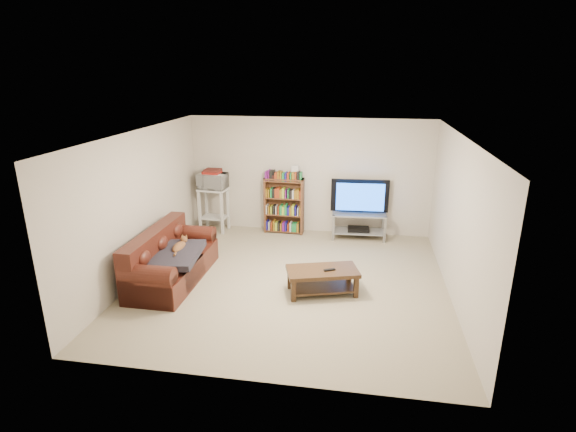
% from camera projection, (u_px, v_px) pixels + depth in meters
% --- Properties ---
extents(floor, '(5.00, 5.00, 0.00)m').
position_uv_depth(floor, '(290.00, 282.00, 7.35)').
color(floor, tan).
rests_on(floor, ground).
extents(ceiling, '(5.00, 5.00, 0.00)m').
position_uv_depth(ceiling, '(290.00, 135.00, 6.60)').
color(ceiling, white).
rests_on(ceiling, ground).
extents(wall_back, '(5.00, 0.00, 5.00)m').
position_uv_depth(wall_back, '(309.00, 176.00, 9.32)').
color(wall_back, silver).
rests_on(wall_back, ground).
extents(wall_front, '(5.00, 0.00, 5.00)m').
position_uv_depth(wall_front, '(252.00, 285.00, 4.64)').
color(wall_front, silver).
rests_on(wall_front, ground).
extents(wall_left, '(0.00, 5.00, 5.00)m').
position_uv_depth(wall_left, '(140.00, 204.00, 7.37)').
color(wall_left, silver).
rests_on(wall_left, ground).
extents(wall_right, '(0.00, 5.00, 5.00)m').
position_uv_depth(wall_right, '(458.00, 221.00, 6.59)').
color(wall_right, silver).
rests_on(wall_right, ground).
extents(sofa, '(0.88, 1.99, 0.85)m').
position_uv_depth(sofa, '(169.00, 262.00, 7.35)').
color(sofa, '#451A12').
rests_on(sofa, floor).
extents(blanket, '(0.84, 1.05, 0.18)m').
position_uv_depth(blanket, '(175.00, 255.00, 7.13)').
color(blanket, '#27242E').
rests_on(blanket, sofa).
extents(cat, '(0.22, 0.54, 0.16)m').
position_uv_depth(cat, '(179.00, 247.00, 7.28)').
color(cat, brown).
rests_on(cat, sofa).
extents(coffee_table, '(1.19, 0.83, 0.39)m').
position_uv_depth(coffee_table, '(322.00, 277.00, 6.92)').
color(coffee_table, '#3C2615').
rests_on(coffee_table, floor).
extents(remote, '(0.18, 0.12, 0.02)m').
position_uv_depth(remote, '(330.00, 270.00, 6.84)').
color(remote, black).
rests_on(remote, coffee_table).
extents(tv_stand, '(1.10, 0.54, 0.54)m').
position_uv_depth(tv_stand, '(359.00, 221.00, 9.15)').
color(tv_stand, '#999EA3').
rests_on(tv_stand, floor).
extents(television, '(1.17, 0.21, 0.67)m').
position_uv_depth(television, '(360.00, 197.00, 8.99)').
color(television, black).
rests_on(television, tv_stand).
extents(dvd_player, '(0.45, 0.32, 0.06)m').
position_uv_depth(dvd_player, '(358.00, 229.00, 9.20)').
color(dvd_player, black).
rests_on(dvd_player, tv_stand).
extents(bookshelf, '(0.83, 0.28, 1.18)m').
position_uv_depth(bookshelf, '(284.00, 205.00, 9.40)').
color(bookshelf, brown).
rests_on(bookshelf, floor).
extents(shelf_clutter, '(0.60, 0.19, 0.28)m').
position_uv_depth(shelf_clutter, '(289.00, 173.00, 9.18)').
color(shelf_clutter, silver).
rests_on(shelf_clutter, bookshelf).
extents(microwave_stand, '(0.62, 0.48, 0.94)m').
position_uv_depth(microwave_stand, '(214.00, 204.00, 9.51)').
color(microwave_stand, silver).
rests_on(microwave_stand, floor).
extents(microwave, '(0.61, 0.44, 0.32)m').
position_uv_depth(microwave, '(213.00, 181.00, 9.35)').
color(microwave, silver).
rests_on(microwave, microwave_stand).
extents(game_boxes, '(0.37, 0.33, 0.05)m').
position_uv_depth(game_boxes, '(212.00, 172.00, 9.30)').
color(game_boxes, maroon).
rests_on(game_boxes, microwave).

